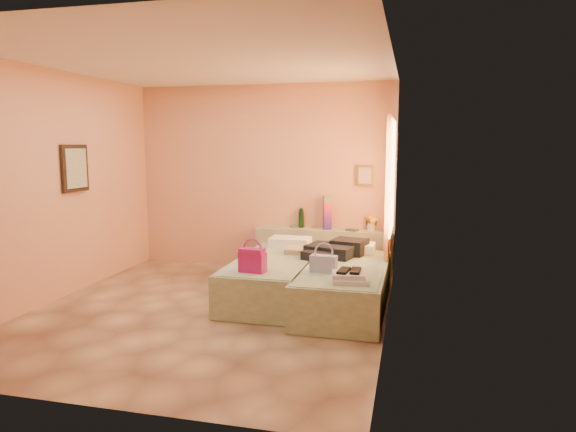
# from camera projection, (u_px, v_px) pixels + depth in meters

# --- Properties ---
(ground) EXTENTS (4.50, 4.50, 0.00)m
(ground) POSITION_uv_depth(u_px,v_px,m) (210.00, 311.00, 5.92)
(ground) COLOR tan
(ground) RESTS_ON ground
(room_walls) EXTENTS (4.02, 4.51, 2.81)m
(room_walls) POSITION_uv_depth(u_px,v_px,m) (241.00, 154.00, 6.17)
(room_walls) COLOR #E19D78
(room_walls) RESTS_ON ground
(headboard_ledge) EXTENTS (2.05, 0.30, 0.65)m
(headboard_ledge) POSITION_uv_depth(u_px,v_px,m) (324.00, 251.00, 7.67)
(headboard_ledge) COLOR #AEBB99
(headboard_ledge) RESTS_ON ground
(bed_left) EXTENTS (0.91, 2.01, 0.50)m
(bed_left) POSITION_uv_depth(u_px,v_px,m) (275.00, 278.00, 6.40)
(bed_left) COLOR #ABC9A2
(bed_left) RESTS_ON ground
(bed_right) EXTENTS (0.91, 2.01, 0.50)m
(bed_right) POSITION_uv_depth(u_px,v_px,m) (345.00, 287.00, 5.99)
(bed_right) COLOR #ABC9A2
(bed_right) RESTS_ON ground
(water_bottle) EXTENTS (0.08, 0.08, 0.28)m
(water_bottle) POSITION_uv_depth(u_px,v_px,m) (301.00, 218.00, 7.76)
(water_bottle) COLOR #133619
(water_bottle) RESTS_ON headboard_ledge
(rainbow_box) EXTENTS (0.15, 0.15, 0.50)m
(rainbow_box) POSITION_uv_depth(u_px,v_px,m) (327.00, 213.00, 7.59)
(rainbow_box) COLOR #B41671
(rainbow_box) RESTS_ON headboard_ledge
(small_dish) EXTENTS (0.13, 0.13, 0.03)m
(small_dish) POSITION_uv_depth(u_px,v_px,m) (293.00, 226.00, 7.81)
(small_dish) COLOR #4D8D5F
(small_dish) RESTS_ON headboard_ledge
(green_book) EXTENTS (0.20, 0.17, 0.03)m
(green_book) POSITION_uv_depth(u_px,v_px,m) (352.00, 230.00, 7.48)
(green_book) COLOR #2A4F33
(green_book) RESTS_ON headboard_ledge
(flower_vase) EXTENTS (0.23, 0.23, 0.27)m
(flower_vase) POSITION_uv_depth(u_px,v_px,m) (371.00, 222.00, 7.49)
(flower_vase) COLOR silver
(flower_vase) RESTS_ON headboard_ledge
(magenta_handbag) EXTENTS (0.30, 0.20, 0.27)m
(magenta_handbag) POSITION_uv_depth(u_px,v_px,m) (253.00, 260.00, 5.67)
(magenta_handbag) COLOR #B41671
(magenta_handbag) RESTS_ON bed_left
(khaki_garment) EXTENTS (0.43, 0.36, 0.07)m
(khaki_garment) POSITION_uv_depth(u_px,v_px,m) (301.00, 250.00, 6.67)
(khaki_garment) COLOR tan
(khaki_garment) RESTS_ON bed_left
(clothes_pile) EXTENTS (0.78, 0.78, 0.19)m
(clothes_pile) POSITION_uv_depth(u_px,v_px,m) (335.00, 249.00, 6.45)
(clothes_pile) COLOR black
(clothes_pile) RESTS_ON bed_right
(blue_handbag) EXTENTS (0.30, 0.15, 0.19)m
(blue_handbag) POSITION_uv_depth(u_px,v_px,m) (324.00, 264.00, 5.67)
(blue_handbag) COLOR #3D4993
(blue_handbag) RESTS_ON bed_right
(towel_stack) EXTENTS (0.38, 0.34, 0.10)m
(towel_stack) POSITION_uv_depth(u_px,v_px,m) (350.00, 278.00, 5.24)
(towel_stack) COLOR silver
(towel_stack) RESTS_ON bed_right
(sandal_pair) EXTENTS (0.22, 0.28, 0.03)m
(sandal_pair) POSITION_uv_depth(u_px,v_px,m) (350.00, 271.00, 5.27)
(sandal_pair) COLOR black
(sandal_pair) RESTS_ON towel_stack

